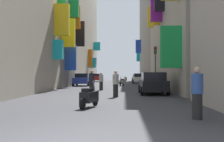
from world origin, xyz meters
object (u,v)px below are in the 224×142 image
at_px(parked_car_black, 153,83).
at_px(traffic_light_near_corner, 155,60).
at_px(pedestrian_mid_street, 116,84).
at_px(parked_car_white, 139,78).
at_px(parked_car_silver, 151,81).
at_px(scooter_black, 89,97).
at_px(pedestrian_near_right, 101,81).
at_px(scooter_silver, 122,82).
at_px(parked_car_grey, 137,78).
at_px(parked_car_blue, 82,79).
at_px(pedestrian_near_left, 197,93).
at_px(parked_car_red, 96,77).
at_px(pedestrian_crossing, 92,83).
at_px(scooter_white, 125,79).

bearing_deg(parked_car_black, traffic_light_near_corner, 82.63).
bearing_deg(pedestrian_mid_street, parked_car_white, 83.89).
height_order(parked_car_silver, scooter_black, parked_car_silver).
bearing_deg(pedestrian_near_right, scooter_silver, 79.02).
xyz_separation_m(parked_car_grey, parked_car_silver, (-0.01, -30.20, 0.05)).
height_order(parked_car_blue, parked_car_silver, parked_car_blue).
bearing_deg(parked_car_silver, pedestrian_near_left, -90.67).
height_order(parked_car_silver, pedestrian_near_right, pedestrian_near_right).
bearing_deg(parked_car_white, pedestrian_near_left, -89.84).
distance_m(parked_car_grey, scooter_black, 44.54).
bearing_deg(pedestrian_near_left, parked_car_grey, 89.75).
bearing_deg(traffic_light_near_corner, parked_car_white, 94.13).
bearing_deg(parked_car_red, scooter_silver, -75.13).
height_order(parked_car_white, pedestrian_crossing, pedestrian_crossing).
relative_size(parked_car_grey, parked_car_silver, 0.96).
distance_m(parked_car_white, pedestrian_near_left, 34.33).
xyz_separation_m(parked_car_silver, scooter_white, (-2.30, 27.14, -0.31)).
relative_size(parked_car_silver, parked_car_black, 0.96).
height_order(pedestrian_near_right, pedestrian_mid_street, pedestrian_mid_street).
relative_size(parked_car_red, scooter_black, 2.26).
bearing_deg(pedestrian_crossing, pedestrian_near_left, -63.89).
height_order(parked_car_white, scooter_black, parked_car_white).
bearing_deg(scooter_black, pedestrian_mid_street, 79.95).
xyz_separation_m(pedestrian_crossing, pedestrian_near_left, (4.44, -9.07, -0.02)).
bearing_deg(parked_car_blue, parked_car_grey, 71.11).
bearing_deg(scooter_silver, parked_car_white, 74.96).
distance_m(scooter_white, pedestrian_near_left, 44.28).
xyz_separation_m(pedestrian_near_right, pedestrian_mid_street, (1.51, -7.43, 0.04)).
bearing_deg(scooter_silver, parked_car_red, 104.87).
height_order(pedestrian_near_right, traffic_light_near_corner, traffic_light_near_corner).
distance_m(parked_car_red, traffic_light_near_corner, 25.28).
bearing_deg(parked_car_red, pedestrian_near_right, -83.31).
bearing_deg(parked_car_red, parked_car_black, -77.24).
bearing_deg(scooter_black, scooter_silver, 86.82).
bearing_deg(parked_car_white, traffic_light_near_corner, -85.87).
bearing_deg(parked_car_red, parked_car_grey, 22.81).
distance_m(parked_car_grey, pedestrian_near_left, 47.29).
bearing_deg(parked_car_red, pedestrian_near_left, -80.10).
distance_m(parked_car_white, parked_car_blue, 11.85).
bearing_deg(traffic_light_near_corner, pedestrian_mid_street, -107.70).
distance_m(parked_car_white, scooter_silver, 9.74).
distance_m(parked_car_grey, pedestrian_mid_street, 38.98).
bearing_deg(parked_car_blue, pedestrian_crossing, -79.44).
bearing_deg(pedestrian_near_left, scooter_black, 142.68).
bearing_deg(parked_car_blue, pedestrian_near_left, -73.49).
bearing_deg(pedestrian_crossing, parked_car_black, 27.20).
xyz_separation_m(parked_car_grey, pedestrian_crossing, (-4.65, -38.22, 0.13)).
relative_size(parked_car_blue, scooter_black, 2.08).
relative_size(parked_car_white, traffic_light_near_corner, 0.99).
bearing_deg(parked_car_grey, pedestrian_crossing, -96.94).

